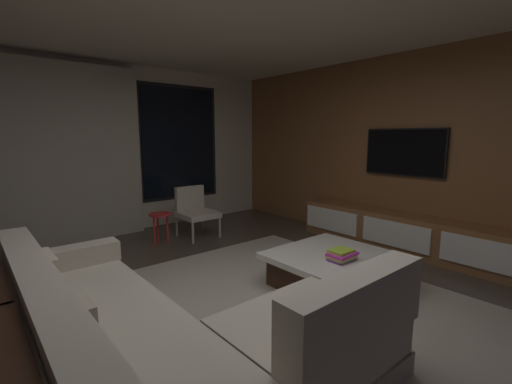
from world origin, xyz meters
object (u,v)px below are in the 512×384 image
(media_console, at_px, (406,235))
(accent_chair_near_window, at_px, (195,209))
(mounted_tv, at_px, (404,152))
(coffee_table, at_px, (334,271))
(side_stool, at_px, (160,219))
(book_stack_on_coffee_table, at_px, (341,255))
(sectional_couch, at_px, (161,341))

(media_console, bearing_deg, accent_chair_near_window, 124.55)
(mounted_tv, bearing_deg, accent_chair_near_window, 129.46)
(coffee_table, relative_size, side_stool, 2.52)
(book_stack_on_coffee_table, relative_size, accent_chair_near_window, 0.36)
(side_stool, bearing_deg, media_console, -46.63)
(coffee_table, distance_m, book_stack_on_coffee_table, 0.28)
(accent_chair_near_window, relative_size, media_console, 0.25)
(sectional_couch, relative_size, book_stack_on_coffee_table, 8.81)
(side_stool, xyz_separation_m, mounted_tv, (2.55, -2.31, 0.98))
(book_stack_on_coffee_table, relative_size, mounted_tv, 0.25)
(coffee_table, height_order, mounted_tv, mounted_tv)
(coffee_table, bearing_deg, media_console, 2.10)
(book_stack_on_coffee_table, xyz_separation_m, side_stool, (-0.64, 2.71, -0.04))
(coffee_table, xyz_separation_m, accent_chair_near_window, (-0.11, 2.62, 0.25))
(sectional_couch, xyz_separation_m, media_console, (3.64, 0.22, -0.04))
(side_stool, distance_m, mounted_tv, 3.58)
(coffee_table, xyz_separation_m, mounted_tv, (1.83, 0.26, 1.16))
(side_stool, height_order, mounted_tv, mounted_tv)
(coffee_table, distance_m, mounted_tv, 2.18)
(mounted_tv, bearing_deg, side_stool, 137.83)
(coffee_table, height_order, side_stool, side_stool)
(book_stack_on_coffee_table, relative_size, side_stool, 0.62)
(book_stack_on_coffee_table, height_order, mounted_tv, mounted_tv)
(book_stack_on_coffee_table, xyz_separation_m, mounted_tv, (1.91, 0.40, 0.94))
(sectional_couch, height_order, book_stack_on_coffee_table, sectional_couch)
(media_console, xyz_separation_m, mounted_tv, (0.18, 0.20, 1.10))
(sectional_couch, xyz_separation_m, accent_chair_near_window, (1.88, 2.78, 0.14))
(mounted_tv, bearing_deg, book_stack_on_coffee_table, -168.28)
(sectional_couch, distance_m, side_stool, 3.02)
(sectional_couch, relative_size, media_console, 0.81)
(sectional_couch, bearing_deg, media_console, 3.52)
(side_stool, bearing_deg, sectional_couch, -114.96)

